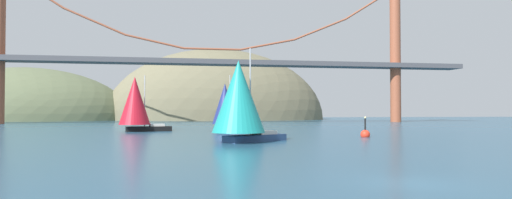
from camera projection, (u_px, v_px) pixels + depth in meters
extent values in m
plane|color=navy|center=(409.00, 184.00, 19.24)|extent=(360.00, 360.00, 0.00)
ellipsoid|color=#6B664C|center=(217.00, 120.00, 152.86)|extent=(73.06, 44.00, 47.41)
ellipsoid|color=#5B6647|center=(25.00, 120.00, 141.95)|extent=(65.30, 44.00, 33.05)
cylinder|color=brown|center=(395.00, 55.00, 121.97)|extent=(2.80, 2.80, 35.91)
cube|color=#47474C|center=(213.00, 62.00, 112.99)|extent=(133.97, 6.00, 1.20)
cylinder|color=brown|center=(95.00, 22.00, 108.12)|extent=(14.19, 0.50, 6.31)
cylinder|color=brown|center=(155.00, 42.00, 110.56)|extent=(14.10, 0.50, 3.41)
cylinder|color=brown|center=(213.00, 49.00, 113.07)|extent=(14.00, 0.50, 0.50)
cylinder|color=brown|center=(268.00, 45.00, 115.65)|extent=(14.10, 0.50, 3.41)
cylinder|color=brown|center=(320.00, 29.00, 118.30)|extent=(14.19, 0.50, 6.31)
cylinder|color=brown|center=(371.00, 4.00, 121.02)|extent=(14.26, 0.50, 9.20)
cube|color=#191E4C|center=(232.00, 129.00, 66.04)|extent=(4.18, 5.71, 0.79)
cube|color=beige|center=(237.00, 125.00, 65.27)|extent=(1.93, 2.17, 0.36)
cylinder|color=#B2B2B7|center=(230.00, 101.00, 66.57)|extent=(0.14, 0.14, 7.47)
cone|color=navy|center=(225.00, 104.00, 67.51)|extent=(5.14, 5.14, 6.04)
cube|color=black|center=(149.00, 129.00, 67.50)|extent=(6.77, 3.22, 0.73)
cube|color=beige|center=(157.00, 125.00, 67.98)|extent=(2.34, 1.80, 0.36)
cylinder|color=#B2B2B7|center=(145.00, 101.00, 67.33)|extent=(0.14, 0.14, 7.54)
cone|color=#B21423|center=(135.00, 100.00, 66.76)|extent=(5.44, 5.44, 7.05)
cube|color=navy|center=(255.00, 138.00, 45.34)|extent=(6.97, 5.50, 0.67)
cube|color=beige|center=(264.00, 132.00, 46.24)|extent=(2.69, 2.47, 0.36)
cylinder|color=#B2B2B7|center=(250.00, 92.00, 44.96)|extent=(0.14, 0.14, 8.59)
cone|color=teal|center=(238.00, 96.00, 43.87)|extent=(7.12, 7.12, 6.97)
sphere|color=red|center=(365.00, 135.00, 52.70)|extent=(1.10, 1.10, 1.10)
cylinder|color=black|center=(365.00, 125.00, 52.73)|extent=(0.20, 0.20, 1.60)
sphere|color=#F2EA99|center=(365.00, 118.00, 52.75)|extent=(0.24, 0.24, 0.24)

